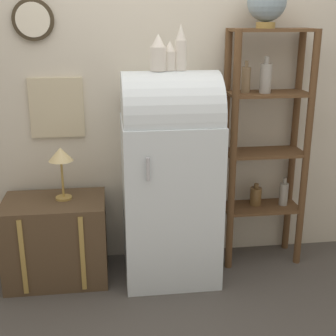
{
  "coord_description": "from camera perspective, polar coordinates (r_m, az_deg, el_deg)",
  "views": [
    {
      "loc": [
        -0.4,
        -2.72,
        1.78
      ],
      "look_at": [
        -0.01,
        0.26,
        0.79
      ],
      "focal_mm": 50.0,
      "sensor_mm": 36.0,
      "label": 1
    }
  ],
  "objects": [
    {
      "name": "vase_right",
      "position": [
        3.03,
        1.56,
        14.33
      ],
      "size": [
        0.07,
        0.07,
        0.29
      ],
      "color": "silver",
      "rests_on": "refrigerator"
    },
    {
      "name": "suitcase_trunk",
      "position": [
        3.37,
        -13.45,
        -8.5
      ],
      "size": [
        0.69,
        0.46,
        0.58
      ],
      "color": "brown",
      "rests_on": "ground_plane"
    },
    {
      "name": "desk_lamp",
      "position": [
        3.18,
        -12.93,
        1.2
      ],
      "size": [
        0.16,
        0.16,
        0.36
      ],
      "color": "#AD8942",
      "rests_on": "suitcase_trunk"
    },
    {
      "name": "vase_left",
      "position": [
        3.0,
        -1.2,
        13.75
      ],
      "size": [
        0.1,
        0.1,
        0.23
      ],
      "color": "silver",
      "rests_on": "refrigerator"
    },
    {
      "name": "refrigerator",
      "position": [
        3.17,
        0.24,
        -0.7
      ],
      "size": [
        0.64,
        0.62,
        1.44
      ],
      "color": "silver",
      "rests_on": "ground_plane"
    },
    {
      "name": "vase_center",
      "position": [
        3.03,
        0.31,
        13.41
      ],
      "size": [
        0.08,
        0.08,
        0.18
      ],
      "color": "silver",
      "rests_on": "refrigerator"
    },
    {
      "name": "shelf_unit",
      "position": [
        3.4,
        11.75,
        3.43
      ],
      "size": [
        0.58,
        0.29,
        1.69
      ],
      "color": "brown",
      "rests_on": "ground_plane"
    },
    {
      "name": "globe",
      "position": [
        3.25,
        11.97,
        19.16
      ],
      "size": [
        0.25,
        0.25,
        0.29
      ],
      "color": "#AD8942",
      "rests_on": "shelf_unit"
    },
    {
      "name": "ground_plane",
      "position": [
        3.27,
        0.84,
        -14.72
      ],
      "size": [
        12.0,
        12.0,
        0.0
      ],
      "primitive_type": "plane",
      "color": "#4C4742"
    },
    {
      "name": "wall_back",
      "position": [
        3.35,
        -0.56,
        10.82
      ],
      "size": [
        7.0,
        0.09,
        2.7
      ],
      "color": "beige",
      "rests_on": "ground_plane"
    }
  ]
}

